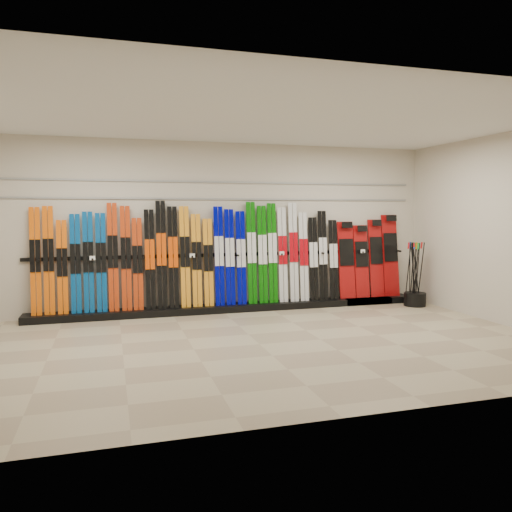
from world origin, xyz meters
name	(u,v)px	position (x,y,z in m)	size (l,w,h in m)	color
floor	(260,344)	(0.00, 0.00, 0.00)	(8.00, 8.00, 0.00)	gray
back_wall	(219,227)	(0.00, 2.50, 1.50)	(8.00, 8.00, 0.00)	beige
right_wall	(507,230)	(4.00, 0.00, 1.50)	(5.00, 5.00, 0.00)	beige
ceiling	(260,117)	(0.00, 0.00, 3.00)	(8.00, 8.00, 0.00)	silver
ski_rack_base	(235,307)	(0.22, 2.28, 0.06)	(8.00, 0.40, 0.12)	black
skis	(196,258)	(-0.45, 2.32, 0.97)	(5.38, 0.20, 1.84)	#E95C0B
snowboards	(369,258)	(2.94, 2.35, 0.86)	(1.28, 0.24, 1.59)	#990C0C
pole_bin	(415,299)	(3.60, 1.78, 0.12)	(0.40, 0.40, 0.25)	black
ski_poles	(414,274)	(3.58, 1.80, 0.61)	(0.39, 0.33, 1.18)	black
slatwall_rail_0	(220,199)	(0.00, 2.48, 2.00)	(7.60, 0.02, 0.03)	gray
slatwall_rail_1	(219,182)	(0.00, 2.48, 2.30)	(7.60, 0.02, 0.03)	gray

